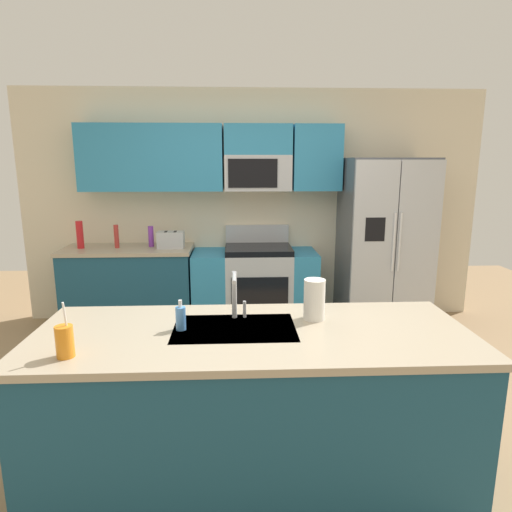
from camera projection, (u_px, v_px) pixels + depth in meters
name	position (u px, v px, depth m)	size (l,w,h in m)	color
ground_plane	(264.00, 412.00, 3.25)	(9.00, 9.00, 0.00)	#997A56
kitchen_wall_unit	(240.00, 192.00, 4.97)	(5.20, 0.43, 2.60)	beige
back_counter	(130.00, 288.00, 4.85)	(1.39, 0.63, 0.90)	navy
range_oven	(255.00, 287.00, 4.92)	(1.36, 0.61, 1.10)	#B7BABF
refrigerator	(384.00, 244.00, 4.81)	(0.90, 0.76, 1.85)	#4C4F54
island_counter	(253.00, 405.00, 2.50)	(2.39, 0.93, 0.90)	navy
toaster	(171.00, 240.00, 4.71)	(0.28, 0.16, 0.18)	#B7BABF
pepper_mill	(116.00, 236.00, 4.73)	(0.05, 0.05, 0.25)	#B2332D
bottle_red	(80.00, 235.00, 4.69)	(0.07, 0.07, 0.29)	red
bottle_purple	(151.00, 236.00, 4.80)	(0.06, 0.06, 0.22)	purple
sink_faucet	(235.00, 292.00, 2.56)	(0.08, 0.21, 0.28)	#B7BABF
drink_cup_orange	(65.00, 341.00, 2.07)	(0.08, 0.08, 0.27)	orange
soap_dispenser	(181.00, 318.00, 2.41)	(0.06, 0.06, 0.17)	#4C8CD8
paper_towel_roll	(314.00, 299.00, 2.57)	(0.12, 0.12, 0.24)	white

